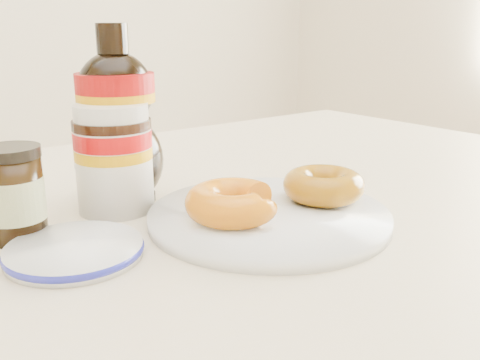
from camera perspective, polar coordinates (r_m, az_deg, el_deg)
dining_table at (r=0.61m, az=-6.01°, el=-11.91°), size 1.40×0.90×0.75m
plate at (r=0.57m, az=3.09°, el=-3.84°), size 0.26×0.26×0.01m
donut_bitten at (r=0.54m, az=-0.81°, el=-2.40°), size 0.10×0.10×0.03m
donut_whole at (r=0.61m, az=8.91°, el=-0.54°), size 0.11×0.11×0.03m
nutella_jar at (r=0.61m, az=-13.32°, el=2.72°), size 0.08×0.08×0.12m
syrup_bottle at (r=0.63m, az=-12.98°, el=6.67°), size 0.11×0.09×0.20m
dark_jar at (r=0.56m, az=-22.95°, el=-1.44°), size 0.06×0.06×0.09m
blue_rim_saucer at (r=0.51m, az=-17.23°, el=-7.16°), size 0.12×0.12×0.01m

